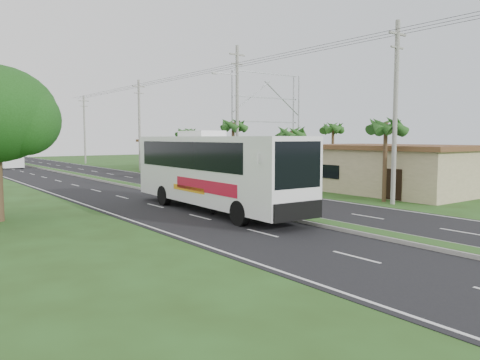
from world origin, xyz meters
TOP-DOWN VIEW (x-y plane):
  - ground at (0.00, 0.00)m, footprint 180.00×180.00m
  - road_asphalt at (0.00, 20.00)m, footprint 14.00×160.00m
  - median_strip at (0.00, 20.00)m, footprint 1.20×160.00m
  - lane_edge_left at (-6.70, 20.00)m, footprint 0.12×160.00m
  - lane_edge_right at (6.70, 20.00)m, footprint 0.12×160.00m
  - shop_near at (14.00, 6.00)m, footprint 8.60×12.60m
  - shop_mid at (14.00, 22.00)m, footprint 7.60×10.60m
  - shop_far at (14.00, 36.00)m, footprint 8.60×11.60m
  - palm_verge_a at (9.00, 3.00)m, footprint 2.40×2.40m
  - palm_verge_b at (9.40, 12.00)m, footprint 2.40×2.40m
  - palm_verge_c at (8.80, 19.00)m, footprint 2.40×2.40m
  - palm_verge_d at (9.30, 28.00)m, footprint 2.40×2.40m
  - palm_behind_shop at (17.50, 15.00)m, footprint 2.40×2.40m
  - utility_pole_a at (8.50, 2.00)m, footprint 1.60×0.28m
  - utility_pole_b at (8.47, 18.00)m, footprint 3.20×0.28m
  - utility_pole_c at (8.50, 38.00)m, footprint 1.60×0.28m
  - utility_pole_d at (8.50, 58.00)m, footprint 1.60×0.28m
  - billboard_lattice at (22.00, 30.00)m, footprint 10.18×1.18m
  - coach_bus_main at (-1.80, 6.27)m, footprint 3.41×13.86m
  - coach_bus_far at (-3.27, 55.95)m, footprint 2.68×11.62m
  - motorcyclist at (-1.97, 5.49)m, footprint 1.60×0.75m

SIDE VIEW (x-z plane):
  - ground at x=0.00m, z-range 0.00..0.00m
  - lane_edge_left at x=-6.70m, z-range 0.00..0.00m
  - lane_edge_right at x=6.70m, z-range 0.00..0.00m
  - road_asphalt at x=0.00m, z-range 0.00..0.02m
  - median_strip at x=0.00m, z-range 0.01..0.20m
  - motorcyclist at x=-1.97m, z-range -0.27..2.05m
  - shop_near at x=14.00m, z-range 0.02..3.54m
  - shop_mid at x=14.00m, z-range 0.02..3.69m
  - coach_bus_far at x=-3.27m, z-range 0.23..3.60m
  - shop_far at x=14.00m, z-range 0.02..3.84m
  - coach_bus_main at x=-1.80m, z-range 0.22..4.67m
  - palm_verge_b at x=9.40m, z-range 1.83..6.88m
  - palm_verge_d at x=9.30m, z-range 1.92..7.17m
  - palm_verge_a at x=9.00m, z-range 2.02..7.47m
  - palm_behind_shop at x=17.50m, z-range 2.11..7.76m
  - palm_verge_c at x=8.80m, z-range 2.20..8.05m
  - utility_pole_d at x=8.50m, z-range 0.17..10.67m
  - utility_pole_a at x=8.50m, z-range 0.17..11.17m
  - utility_pole_c at x=8.50m, z-range 0.17..11.17m
  - utility_pole_b at x=8.47m, z-range 0.26..12.26m
  - billboard_lattice at x=22.00m, z-range 0.79..12.86m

